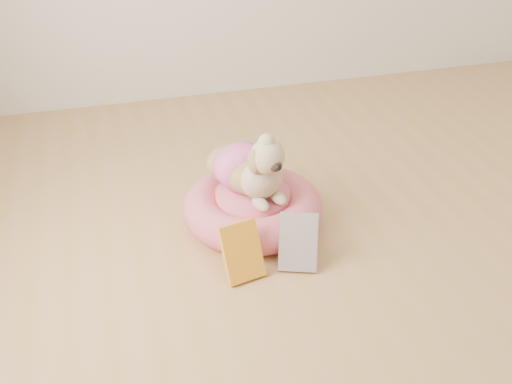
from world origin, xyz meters
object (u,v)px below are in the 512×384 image
object	(u,v)px
dog	(250,157)
book_yellow	(242,252)
book_white	(298,242)
pet_bed	(253,207)

from	to	relation	value
dog	book_yellow	xyz separation A→B (m)	(-0.13, -0.34, -0.20)
dog	book_white	distance (m)	0.41
book_yellow	pet_bed	bearing A→B (deg)	56.43
book_yellow	book_white	xyz separation A→B (m)	(0.22, 0.00, -0.00)
pet_bed	book_white	xyz separation A→B (m)	(0.09, -0.32, 0.03)
dog	book_white	xyz separation A→B (m)	(0.10, -0.34, -0.21)
pet_bed	book_yellow	distance (m)	0.35
pet_bed	book_white	size ratio (longest dim) A/B	2.63
book_yellow	book_white	size ratio (longest dim) A/B	0.98
book_yellow	book_white	world-z (taller)	book_yellow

